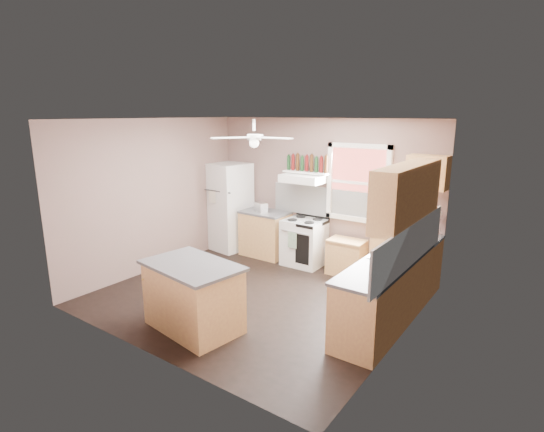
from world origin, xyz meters
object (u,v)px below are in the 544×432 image
Objects in this scene: refrigerator at (229,207)px; toaster at (261,207)px; stove at (304,242)px; cart at (346,257)px; island at (193,298)px.

refrigerator is 0.83m from toaster.
stove is at bearing 26.99° from toaster.
refrigerator reaches higher than cart.
island is at bearing -49.16° from refrigerator.
stove is 2.95m from island.
island is (1.06, -2.90, -0.56)m from toaster.
cart is at bearing -1.32° from stove.
stove reaches higher than cart.
toaster is (0.82, 0.01, 0.09)m from refrigerator.
cart is (2.67, 0.05, -0.58)m from refrigerator.
stove is at bearing 9.76° from refrigerator.
toaster is at bearing 179.16° from cart.
toaster is at bearing -177.66° from stove.
toaster is at bearing 118.25° from island.
refrigerator is 1.86m from stove.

